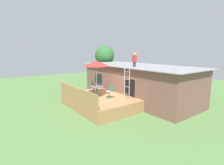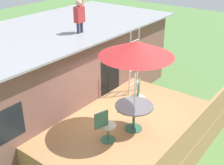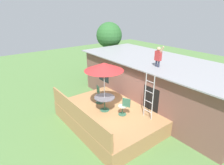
{
  "view_description": "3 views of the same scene",
  "coord_description": "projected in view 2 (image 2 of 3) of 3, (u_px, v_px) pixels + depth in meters",
  "views": [
    {
      "loc": [
        10.07,
        -6.64,
        3.97
      ],
      "look_at": [
        -0.04,
        0.99,
        1.68
      ],
      "focal_mm": 27.69,
      "sensor_mm": 36.0,
      "label": 1
    },
    {
      "loc": [
        -6.01,
        -4.0,
        5.54
      ],
      "look_at": [
        0.12,
        0.66,
        1.85
      ],
      "focal_mm": 47.68,
      "sensor_mm": 36.0,
      "label": 2
    },
    {
      "loc": [
        6.89,
        -5.28,
        5.79
      ],
      "look_at": [
        -0.5,
        0.46,
        2.05
      ],
      "focal_mm": 30.56,
      "sensor_mm": 36.0,
      "label": 3
    }
  ],
  "objects": [
    {
      "name": "house",
      "position": [
        42.0,
        72.0,
        10.24
      ],
      "size": [
        10.5,
        4.5,
        2.85
      ],
      "color": "brown",
      "rests_on": "ground"
    },
    {
      "name": "ground_plane",
      "position": [
        127.0,
        145.0,
        8.9
      ],
      "size": [
        40.0,
        40.0,
        0.0
      ],
      "primitive_type": "plane",
      "color": "#567F42"
    },
    {
      "name": "person_figure",
      "position": [
        79.0,
        14.0,
        9.32
      ],
      "size": [
        0.47,
        0.2,
        1.11
      ],
      "color": "#33384C",
      "rests_on": "house"
    },
    {
      "name": "patio_umbrella",
      "position": [
        136.0,
        49.0,
        7.27
      ],
      "size": [
        1.9,
        1.9,
        2.54
      ],
      "color": "silver",
      "rests_on": "deck"
    },
    {
      "name": "deck",
      "position": [
        128.0,
        134.0,
        8.72
      ],
      "size": [
        5.32,
        3.97,
        0.8
      ],
      "primitive_type": "cube",
      "color": "#A87A4C",
      "rests_on": "ground"
    },
    {
      "name": "patio_chair_right",
      "position": [
        138.0,
        97.0,
        9.02
      ],
      "size": [
        0.59,
        0.44,
        0.92
      ],
      "rotation": [
        0.0,
        0.0,
        -2.68
      ],
      "color": "#33664C",
      "rests_on": "deck"
    },
    {
      "name": "step_ladder",
      "position": [
        134.0,
        63.0,
        9.78
      ],
      "size": [
        0.52,
        0.04,
        2.2
      ],
      "color": "silver",
      "rests_on": "deck"
    },
    {
      "name": "patio_chair_left",
      "position": [
        106.0,
        126.0,
        7.58
      ],
      "size": [
        0.61,
        0.44,
        0.92
      ],
      "rotation": [
        0.0,
        0.0,
        -0.29
      ],
      "color": "#33664C",
      "rests_on": "deck"
    },
    {
      "name": "deck_railing",
      "position": [
        193.0,
        134.0,
        7.3
      ],
      "size": [
        5.22,
        0.08,
        0.9
      ],
      "primitive_type": "cube",
      "color": "#A87A4C",
      "rests_on": "deck"
    },
    {
      "name": "patio_table",
      "position": [
        134.0,
        111.0,
        8.03
      ],
      "size": [
        1.04,
        1.04,
        0.74
      ],
      "color": "#33664C",
      "rests_on": "deck"
    }
  ]
}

